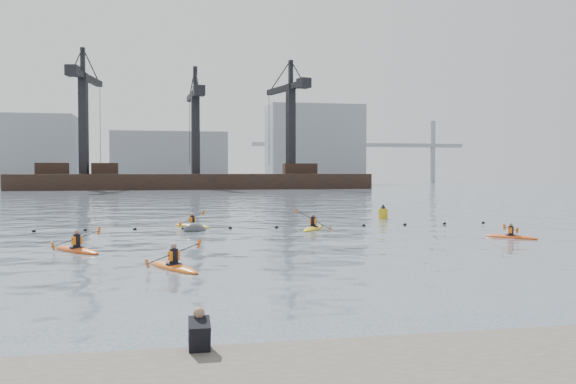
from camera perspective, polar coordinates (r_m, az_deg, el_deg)
The scene contains 11 objects.
ground at distance 18.18m, azimuth 8.53°, elevation -9.87°, with size 400.00×400.00×0.00m, color #384152.
float_line at distance 39.83m, azimuth -3.28°, elevation -3.34°, with size 33.24×0.73×0.24m.
barge_pier at distance 126.87m, azimuth -8.73°, elevation 1.15°, with size 72.00×19.30×29.50m.
skyline at distance 167.30m, azimuth -8.54°, elevation 3.87°, with size 141.00×28.00×22.00m.
kayaker_0 at distance 23.73m, azimuth -10.63°, elevation -6.83°, with size 2.22×3.38×1.19m.
kayaker_2 at distance 29.84m, azimuth -19.15°, elevation -5.08°, with size 2.75×3.32×1.21m.
kayaker_3 at distance 38.77m, azimuth 2.37°, elevation -3.36°, with size 2.43×3.52×1.47m.
kayaker_4 at distance 36.11m, azimuth 20.13°, elevation -3.91°, with size 2.29×2.71×0.95m.
kayaker_5 at distance 41.03m, azimuth -8.95°, elevation -3.10°, with size 2.66×2.96×1.20m.
mooring_buoy at distance 38.39m, azimuth -8.67°, elevation -3.60°, with size 1.95×1.15×0.98m, color #3E4043.
nav_buoy at distance 47.93m, azimuth 8.88°, elevation -2.01°, with size 0.73×0.73×1.33m.
Camera 1 is at (-6.07, -16.73, 3.73)m, focal length 38.00 mm.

